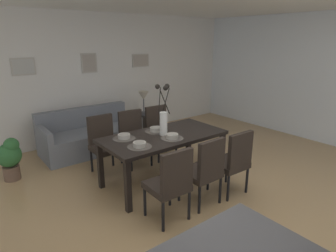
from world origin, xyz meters
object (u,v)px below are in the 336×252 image
(dining_table, at_px, (164,140))
(dining_chair_far_left, at_px, (205,169))
(centerpiece_vase, at_px, (163,116))
(framed_picture_left, at_px, (23,67))
(bowl_far_left, at_px, (172,136))
(sofa, at_px, (90,136))
(bowl_far_right, at_px, (156,129))
(dining_chair_far_right, at_px, (134,135))
(side_table, at_px, (144,127))
(bowl_near_right, at_px, (124,136))
(potted_plant, at_px, (10,157))
(table_lamp, at_px, (144,98))
(dining_chair_mid_left, at_px, (233,160))
(framed_picture_right, at_px, (141,60))
(dining_chair_near_right, at_px, (104,142))
(framed_picture_center, at_px, (89,63))
(dining_chair_near_left, at_px, (171,182))
(dining_chair_mid_right, at_px, (159,129))
(bowl_near_left, at_px, (140,144))

(dining_table, xyz_separation_m, dining_chair_far_left, (0.02, -0.84, -0.15))
(centerpiece_vase, xyz_separation_m, framed_picture_left, (-1.24, 2.51, 0.58))
(bowl_far_left, bearing_deg, sofa, 99.86)
(dining_table, height_order, bowl_far_right, bowl_far_right)
(dining_chair_far_right, distance_m, side_table, 1.33)
(bowl_near_right, relative_size, framed_picture_left, 0.42)
(side_table, xyz_separation_m, potted_plant, (-2.66, -0.37, 0.11))
(table_lamp, bearing_deg, bowl_far_left, -112.66)
(dining_chair_mid_left, relative_size, potted_plant, 1.37)
(dining_chair_far_left, relative_size, framed_picture_left, 2.29)
(dining_table, bearing_deg, bowl_far_right, 90.00)
(dining_chair_far_right, height_order, framed_picture_right, framed_picture_right)
(dining_chair_near_right, height_order, sofa, dining_chair_near_right)
(dining_chair_near_right, xyz_separation_m, bowl_far_right, (0.54, -0.65, 0.27))
(framed_picture_left, height_order, framed_picture_center, framed_picture_center)
(centerpiece_vase, height_order, bowl_far_left, centerpiece_vase)
(side_table, height_order, table_lamp, table_lamp)
(bowl_far_right, bearing_deg, dining_chair_far_right, 90.71)
(dining_table, bearing_deg, dining_chair_mid_left, -59.23)
(dining_chair_near_left, distance_m, framed_picture_center, 3.58)
(dining_table, xyz_separation_m, centerpiece_vase, (0.00, 0.00, 0.36))
(framed_picture_center, bearing_deg, framed_picture_left, 180.00)
(sofa, bearing_deg, dining_chair_near_right, -100.14)
(bowl_far_right, distance_m, table_lamp, 1.84)
(dining_table, xyz_separation_m, dining_chair_mid_right, (0.54, 0.85, -0.15))
(dining_chair_far_left, height_order, dining_chair_mid_left, same)
(dining_chair_far_right, relative_size, table_lamp, 1.80)
(dining_chair_far_left, bearing_deg, side_table, 72.71)
(framed_picture_right, bearing_deg, dining_chair_mid_right, -112.72)
(potted_plant, bearing_deg, bowl_near_right, -44.67)
(dining_chair_near_left, distance_m, side_table, 3.03)
(dining_table, height_order, framed_picture_left, framed_picture_left)
(dining_chair_mid_left, bearing_deg, dining_chair_far_left, 176.24)
(framed_picture_center, height_order, framed_picture_right, framed_picture_center)
(side_table, bearing_deg, sofa, 177.77)
(bowl_near_right, bearing_deg, bowl_near_left, -90.00)
(framed_picture_right, bearing_deg, bowl_near_left, -123.14)
(framed_picture_right, distance_m, potted_plant, 3.45)
(dining_chair_far_right, bearing_deg, sofa, 108.87)
(bowl_far_left, bearing_deg, dining_chair_near_right, 117.29)
(centerpiece_vase, xyz_separation_m, bowl_near_right, (-0.54, 0.20, -0.24))
(dining_chair_mid_right, xyz_separation_m, centerpiece_vase, (-0.54, -0.85, 0.51))
(dining_chair_far_right, bearing_deg, bowl_far_left, -89.56)
(centerpiece_vase, bearing_deg, dining_chair_mid_left, -59.31)
(dining_chair_mid_left, relative_size, dining_chair_mid_right, 1.00)
(dining_chair_far_left, relative_size, bowl_near_left, 5.41)
(dining_chair_near_left, distance_m, dining_chair_near_right, 1.71)
(sofa, height_order, framed_picture_left, framed_picture_left)
(bowl_near_left, bearing_deg, dining_chair_near_left, -89.90)
(dining_chair_far_left, xyz_separation_m, centerpiece_vase, (-0.02, 0.84, 0.51))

